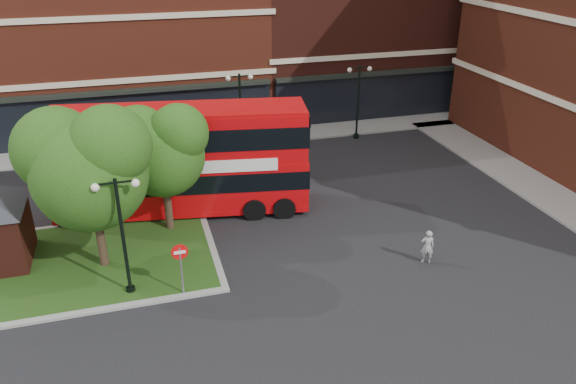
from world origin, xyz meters
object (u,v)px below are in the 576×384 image
object	(u,v)px
bus	(181,154)
car_white	(268,138)
car_silver	(204,136)
woman	(427,247)

from	to	relation	value
bus	car_white	xyz separation A→B (m)	(6.33, 7.61, -2.46)
car_white	car_silver	bearing A→B (deg)	64.64
bus	woman	world-z (taller)	bus
bus	car_white	size ratio (longest dim) A/B	3.21
bus	car_silver	xyz separation A→B (m)	(2.31, 9.11, -2.47)
bus	car_silver	size ratio (longest dim) A/B	3.40
bus	woman	bearing A→B (deg)	-30.36
car_silver	car_white	xyz separation A→B (m)	(4.03, -1.50, 0.02)
car_silver	car_white	distance (m)	4.30
bus	car_white	bearing A→B (deg)	59.63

